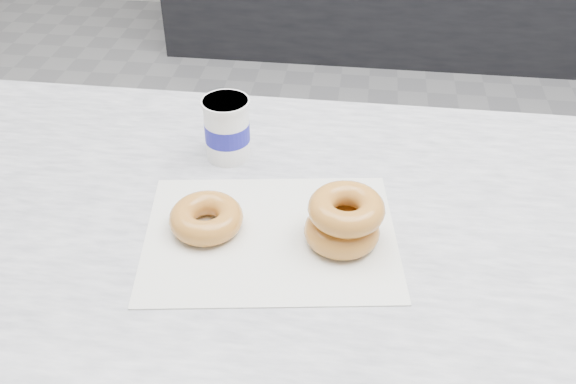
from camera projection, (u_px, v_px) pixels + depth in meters
name	position (u px, v px, depth m)	size (l,w,h in m)	color
ground	(401.00, 341.00, 1.87)	(5.00, 5.00, 0.00)	gray
wax_paper	(270.00, 236.00, 0.87)	(0.34, 0.26, 0.00)	silver
donut_single	(206.00, 218.00, 0.87)	(0.10, 0.10, 0.04)	orange
donut_stack	(344.00, 220.00, 0.84)	(0.13, 0.13, 0.07)	orange
coffee_cup	(227.00, 128.00, 1.00)	(0.08, 0.08, 0.10)	white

